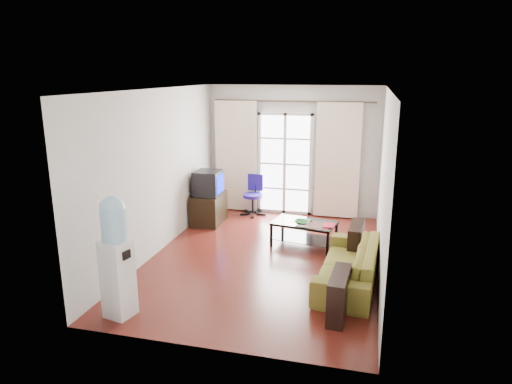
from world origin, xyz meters
TOP-DOWN VIEW (x-y plane):
  - floor at (0.00, 0.00)m, footprint 5.20×5.20m
  - ceiling at (0.00, 0.00)m, footprint 5.20×5.20m
  - wall_back at (0.00, 2.60)m, footprint 3.60×0.02m
  - wall_front at (0.00, -2.60)m, footprint 3.60×0.02m
  - wall_left at (-1.80, 0.00)m, footprint 0.02×5.20m
  - wall_right at (1.80, 0.00)m, footprint 0.02×5.20m
  - french_door at (-0.15, 2.54)m, footprint 1.16×0.06m
  - curtain_rod at (0.00, 2.50)m, footprint 3.30×0.04m
  - curtain_left at (-1.20, 2.48)m, footprint 0.90×0.07m
  - curtain_right at (0.95, 2.48)m, footprint 0.90×0.07m
  - radiator at (0.80, 2.50)m, footprint 0.64×0.12m
  - sofa at (1.38, -0.55)m, footprint 2.05×1.02m
  - coffee_table at (0.55, 0.73)m, footprint 1.16×0.79m
  - bowl at (0.52, 0.62)m, footprint 0.35×0.35m
  - book at (0.89, 0.62)m, footprint 0.23×0.28m
  - remote at (0.59, 0.82)m, footprint 0.17×0.06m
  - tv_stand at (-1.50, 1.52)m, footprint 0.56×0.83m
  - crt_tv at (-1.50, 1.47)m, footprint 0.54×0.53m
  - task_chair at (-0.77, 2.28)m, footprint 0.62×0.62m
  - water_cooler at (-1.33, -2.19)m, footprint 0.37×0.37m

SIDE VIEW (x-z plane):
  - floor at x=0.00m, z-range 0.00..0.00m
  - task_chair at x=-0.77m, z-range -0.17..0.67m
  - coffee_table at x=0.55m, z-range 0.06..0.50m
  - sofa at x=1.38m, z-range 0.00..0.57m
  - tv_stand at x=-1.50m, z-range 0.00..0.60m
  - radiator at x=0.80m, z-range 0.01..0.65m
  - remote at x=0.59m, z-range 0.43..0.45m
  - book at x=0.89m, z-range 0.43..0.46m
  - bowl at x=0.52m, z-range 0.43..0.49m
  - water_cooler at x=-1.33m, z-range 0.04..1.58m
  - crt_tv at x=-1.50m, z-range 0.60..1.08m
  - french_door at x=-0.15m, z-range 0.00..2.15m
  - curtain_left at x=-1.20m, z-range 0.02..2.38m
  - curtain_right at x=0.95m, z-range 0.02..2.38m
  - wall_back at x=0.00m, z-range 0.00..2.70m
  - wall_front at x=0.00m, z-range 0.00..2.70m
  - wall_left at x=-1.80m, z-range 0.00..2.70m
  - wall_right at x=1.80m, z-range 0.00..2.70m
  - curtain_rod at x=0.00m, z-range 2.36..2.40m
  - ceiling at x=0.00m, z-range 2.70..2.70m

